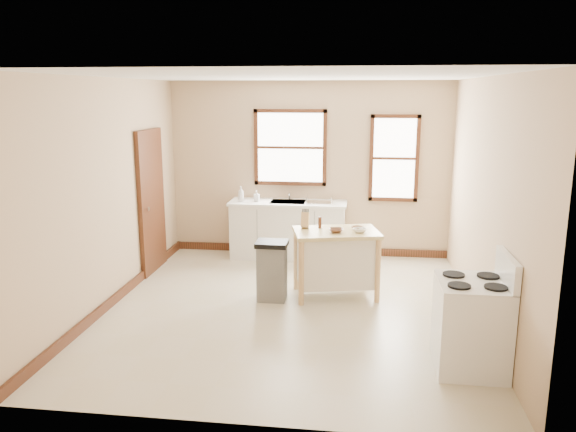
% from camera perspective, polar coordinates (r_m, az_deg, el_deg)
% --- Properties ---
extents(floor, '(5.00, 5.00, 0.00)m').
position_cam_1_polar(floor, '(7.04, 0.14, -9.41)').
color(floor, beige).
rests_on(floor, ground).
extents(ceiling, '(5.00, 5.00, 0.00)m').
position_cam_1_polar(ceiling, '(6.53, 0.15, 14.03)').
color(ceiling, white).
rests_on(ceiling, ground).
extents(wall_back, '(4.50, 0.04, 2.80)m').
position_cam_1_polar(wall_back, '(9.10, 2.13, 4.76)').
color(wall_back, tan).
rests_on(wall_back, ground).
extents(wall_left, '(0.04, 5.00, 2.80)m').
position_cam_1_polar(wall_left, '(7.27, -17.75, 2.20)').
color(wall_left, tan).
rests_on(wall_left, ground).
extents(wall_right, '(0.04, 5.00, 2.80)m').
position_cam_1_polar(wall_right, '(6.75, 19.48, 1.31)').
color(wall_right, tan).
rests_on(wall_right, ground).
extents(window_main, '(1.17, 0.06, 1.22)m').
position_cam_1_polar(window_main, '(9.07, 0.23, 6.97)').
color(window_main, '#311C0D').
rests_on(window_main, wall_back).
extents(window_side, '(0.77, 0.06, 1.37)m').
position_cam_1_polar(window_side, '(9.03, 10.73, 5.77)').
color(window_side, '#311C0D').
rests_on(window_side, wall_back).
extents(door_left, '(0.06, 0.90, 2.10)m').
position_cam_1_polar(door_left, '(8.49, -13.69, 1.46)').
color(door_left, '#311C0D').
rests_on(door_left, ground).
extents(baseboard_back, '(4.50, 0.04, 0.12)m').
position_cam_1_polar(baseboard_back, '(9.34, 2.04, -3.44)').
color(baseboard_back, '#311C0D').
rests_on(baseboard_back, ground).
extents(baseboard_left, '(0.04, 5.00, 0.12)m').
position_cam_1_polar(baseboard_left, '(7.60, -16.87, -7.79)').
color(baseboard_left, '#311C0D').
rests_on(baseboard_left, ground).
extents(sink_counter, '(1.86, 0.62, 0.92)m').
position_cam_1_polar(sink_counter, '(9.01, 0.00, -1.40)').
color(sink_counter, silver).
rests_on(sink_counter, ground).
extents(faucet, '(0.03, 0.03, 0.22)m').
position_cam_1_polar(faucet, '(9.07, 0.15, 2.37)').
color(faucet, silver).
rests_on(faucet, sink_counter).
extents(soap_bottle_a, '(0.11, 0.11, 0.24)m').
position_cam_1_polar(soap_bottle_a, '(8.93, -4.80, 2.24)').
color(soap_bottle_a, '#B2B2B2').
rests_on(soap_bottle_a, sink_counter).
extents(soap_bottle_b, '(0.08, 0.09, 0.17)m').
position_cam_1_polar(soap_bottle_b, '(8.93, -3.20, 2.04)').
color(soap_bottle_b, '#B2B2B2').
rests_on(soap_bottle_b, sink_counter).
extents(dish_rack, '(0.42, 0.32, 0.10)m').
position_cam_1_polar(dish_rack, '(8.80, 3.22, 1.65)').
color(dish_rack, silver).
rests_on(dish_rack, sink_counter).
extents(kitchen_island, '(1.20, 0.91, 0.88)m').
position_cam_1_polar(kitchen_island, '(7.36, 4.87, -4.82)').
color(kitchen_island, '#EDD98B').
rests_on(kitchen_island, ground).
extents(knife_block, '(0.10, 0.10, 0.20)m').
position_cam_1_polar(knife_block, '(7.33, 1.76, -0.47)').
color(knife_block, tan).
rests_on(knife_block, kitchen_island).
extents(pepper_grinder, '(0.06, 0.06, 0.15)m').
position_cam_1_polar(pepper_grinder, '(7.34, 3.26, -0.67)').
color(pepper_grinder, '#422011').
rests_on(pepper_grinder, kitchen_island).
extents(bowl_a, '(0.21, 0.21, 0.05)m').
position_cam_1_polar(bowl_a, '(7.16, 4.90, -1.47)').
color(bowl_a, brown).
rests_on(bowl_a, kitchen_island).
extents(bowl_b, '(0.21, 0.21, 0.04)m').
position_cam_1_polar(bowl_b, '(7.33, 7.07, -1.22)').
color(bowl_b, brown).
rests_on(bowl_b, kitchen_island).
extents(bowl_c, '(0.18, 0.18, 0.05)m').
position_cam_1_polar(bowl_c, '(7.18, 7.29, -1.46)').
color(bowl_c, white).
rests_on(bowl_c, kitchen_island).
extents(trash_bin, '(0.40, 0.34, 0.78)m').
position_cam_1_polar(trash_bin, '(7.21, -1.63, -5.58)').
color(trash_bin, slate).
rests_on(trash_bin, ground).
extents(gas_stove, '(0.71, 0.71, 1.15)m').
position_cam_1_polar(gas_stove, '(5.70, 18.16, -9.25)').
color(gas_stove, white).
rests_on(gas_stove, ground).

